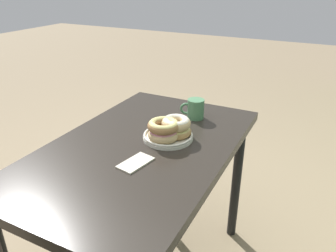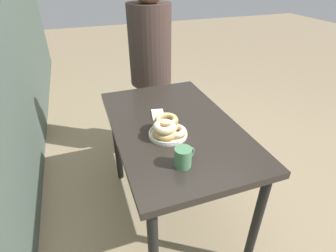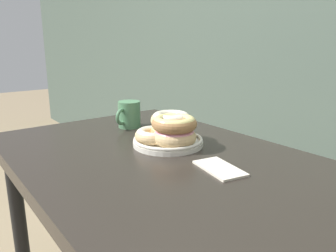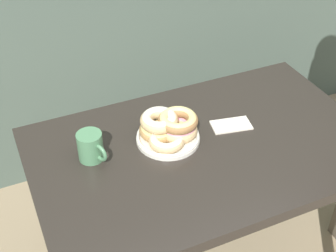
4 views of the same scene
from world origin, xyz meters
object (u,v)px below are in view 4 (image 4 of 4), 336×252
Objects in this scene: dining_table at (203,166)px; donut_plate at (168,129)px; coffee_mug at (91,146)px; napkin at (231,125)px.

dining_table is 0.19m from donut_plate.
dining_table is 10.05× the size of coffee_mug.
coffee_mug is (-0.36, 0.09, 0.14)m from dining_table.
donut_plate is 2.09× the size of coffee_mug.
napkin is (0.23, -0.02, -0.04)m from donut_plate.
dining_table is 0.17m from napkin.
dining_table is at bearing -156.73° from napkin.
dining_table is 7.64× the size of napkin.
dining_table is 0.39m from coffee_mug.
coffee_mug reaches higher than napkin.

